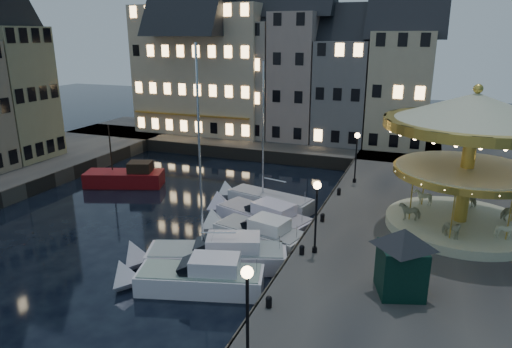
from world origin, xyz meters
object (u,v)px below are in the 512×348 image
at_px(bollard_a, 269,301).
at_px(bollard_c, 322,217).
at_px(streetlamp_c, 356,150).
at_px(bollard_d, 339,191).
at_px(streetlamp_b, 316,207).
at_px(motorboat_d, 255,234).
at_px(motorboat_b, 193,279).
at_px(motorboat_e, 260,217).
at_px(red_fishing_boat, 126,178).
at_px(streetlamp_a, 247,304).
at_px(bollard_b, 302,249).
at_px(motorboat_c, 210,256).
at_px(motorboat_f, 264,200).
at_px(carousel, 472,136).
at_px(ticket_kiosk, 403,250).

bearing_deg(bollard_a, bollard_c, 90.00).
xyz_separation_m(streetlamp_c, bollard_d, (-0.60, -3.50, -2.41)).
bearing_deg(bollard_d, bollard_c, -90.00).
height_order(streetlamp_b, motorboat_d, streetlamp_b).
bearing_deg(motorboat_b, motorboat_d, 81.35).
distance_m(streetlamp_b, motorboat_d, 6.19).
xyz_separation_m(motorboat_b, motorboat_d, (0.99, 6.50, -0.00)).
relative_size(motorboat_e, red_fishing_boat, 1.13).
height_order(streetlamp_a, motorboat_d, streetlamp_a).
relative_size(bollard_b, motorboat_e, 0.07).
bearing_deg(bollard_d, motorboat_d, -117.76).
relative_size(motorboat_b, motorboat_c, 0.64).
bearing_deg(bollard_b, motorboat_d, 143.11).
height_order(motorboat_f, carousel, carousel).
bearing_deg(motorboat_f, motorboat_d, -75.25).
relative_size(bollard_a, motorboat_c, 0.05).
height_order(streetlamp_b, carousel, carousel).
distance_m(motorboat_c, carousel, 16.94).
distance_m(streetlamp_a, motorboat_e, 16.49).
height_order(carousel, ticket_kiosk, carousel).
height_order(bollard_c, ticket_kiosk, ticket_kiosk).
bearing_deg(bollard_d, carousel, -23.18).
xyz_separation_m(streetlamp_b, motorboat_d, (-4.56, 2.47, -3.38)).
distance_m(streetlamp_b, bollard_d, 10.30).
distance_m(bollard_b, bollard_c, 5.00).
bearing_deg(streetlamp_b, motorboat_c, -166.27).
xyz_separation_m(streetlamp_c, red_fishing_boat, (-19.53, -4.19, -3.33)).
xyz_separation_m(streetlamp_a, bollard_c, (-0.60, 14.50, -2.41)).
bearing_deg(motorboat_b, bollard_d, 70.56).
relative_size(motorboat_b, ticket_kiosk, 2.06).
relative_size(streetlamp_c, motorboat_f, 0.40).
distance_m(motorboat_f, ticket_kiosk, 16.15).
bearing_deg(motorboat_e, motorboat_c, -94.73).
bearing_deg(bollard_d, motorboat_b, -109.44).
xyz_separation_m(streetlamp_c, bollard_c, (-0.60, -9.00, -2.41)).
relative_size(motorboat_c, motorboat_f, 1.15).
bearing_deg(bollard_b, motorboat_f, 121.18).
xyz_separation_m(bollard_a, bollard_b, (0.00, 5.50, 0.00)).
relative_size(bollard_d, motorboat_e, 0.07).
xyz_separation_m(bollard_b, motorboat_b, (-4.95, -3.53, -0.96)).
bearing_deg(ticket_kiosk, bollard_d, 112.83).
height_order(bollard_a, motorboat_d, motorboat_d).
height_order(streetlamp_b, ticket_kiosk, streetlamp_b).
relative_size(bollard_c, motorboat_d, 0.08).
xyz_separation_m(red_fishing_boat, carousel, (27.21, -2.85, 6.53)).
relative_size(streetlamp_b, motorboat_c, 0.35).
bearing_deg(bollard_a, bollard_b, 90.00).
distance_m(streetlamp_a, streetlamp_b, 10.00).
xyz_separation_m(bollard_d, motorboat_f, (-5.63, -1.20, -1.07)).
xyz_separation_m(motorboat_e, red_fishing_boat, (-14.27, 4.05, 0.04)).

